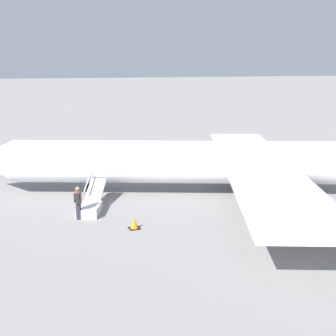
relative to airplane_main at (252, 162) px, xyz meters
name	(u,v)px	position (x,y,z in m)	size (l,w,h in m)	color
ground_plane	(235,194)	(0.91, -0.40, -2.05)	(600.00, 600.00, 0.00)	gray
airplane_main	(252,162)	(0.00, 0.00, 0.00)	(31.83, 25.13, 6.87)	silver
boarding_stairs	(91,205)	(9.98, -0.20, -1.67)	(2.54, 4.08, 1.71)	#B2B2B7
passenger	(78,201)	(10.84, 0.79, -1.04)	(0.45, 0.57, 1.74)	#23232D
traffic_cone_near_stairs	(134,223)	(8.61, 3.23, -1.78)	(0.53, 0.53, 0.59)	black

